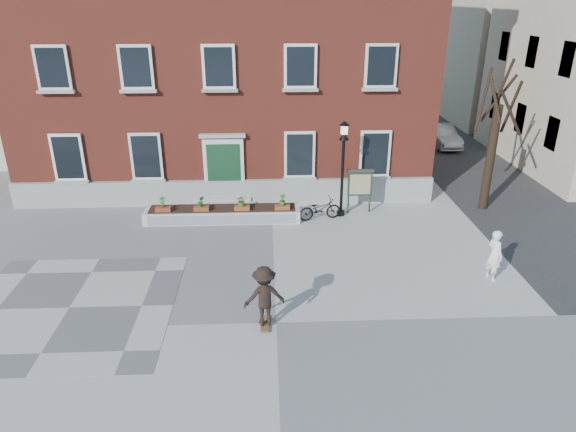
{
  "coord_description": "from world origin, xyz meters",
  "views": [
    {
      "loc": [
        -0.19,
        -11.91,
        8.34
      ],
      "look_at": [
        0.5,
        4.0,
        1.5
      ],
      "focal_mm": 32.0,
      "sensor_mm": 36.0,
      "label": 1
    }
  ],
  "objects_px": {
    "parked_car": "(442,136)",
    "bystander": "(494,255)",
    "bicycle": "(320,209)",
    "skateboarder": "(264,296)",
    "notice_board": "(360,184)",
    "lamp_post": "(343,156)"
  },
  "relations": [
    {
      "from": "bicycle",
      "to": "skateboarder",
      "type": "xyz_separation_m",
      "value": [
        -2.23,
        -7.21,
        0.48
      ]
    },
    {
      "from": "skateboarder",
      "to": "lamp_post",
      "type": "bearing_deg",
      "value": 67.53
    },
    {
      "from": "parked_car",
      "to": "notice_board",
      "type": "distance_m",
      "value": 12.14
    },
    {
      "from": "lamp_post",
      "to": "skateboarder",
      "type": "xyz_separation_m",
      "value": [
        -3.14,
        -7.6,
        -1.6
      ]
    },
    {
      "from": "lamp_post",
      "to": "skateboarder",
      "type": "height_order",
      "value": "lamp_post"
    },
    {
      "from": "notice_board",
      "to": "skateboarder",
      "type": "xyz_separation_m",
      "value": [
        -3.93,
        -7.9,
        -0.32
      ]
    },
    {
      "from": "parked_car",
      "to": "bicycle",
      "type": "bearing_deg",
      "value": -130.36
    },
    {
      "from": "parked_car",
      "to": "lamp_post",
      "type": "relative_size",
      "value": 0.97
    },
    {
      "from": "bystander",
      "to": "skateboarder",
      "type": "relative_size",
      "value": 0.93
    },
    {
      "from": "skateboarder",
      "to": "bicycle",
      "type": "bearing_deg",
      "value": 72.8
    },
    {
      "from": "parked_car",
      "to": "skateboarder",
      "type": "xyz_separation_m",
      "value": [
        -10.66,
        -17.98,
        0.31
      ]
    },
    {
      "from": "parked_car",
      "to": "bystander",
      "type": "height_order",
      "value": "bystander"
    },
    {
      "from": "parked_car",
      "to": "skateboarder",
      "type": "distance_m",
      "value": 20.91
    },
    {
      "from": "bicycle",
      "to": "parked_car",
      "type": "height_order",
      "value": "parked_car"
    },
    {
      "from": "bicycle",
      "to": "lamp_post",
      "type": "distance_m",
      "value": 2.31
    },
    {
      "from": "bicycle",
      "to": "bystander",
      "type": "bearing_deg",
      "value": -148.37
    },
    {
      "from": "bicycle",
      "to": "notice_board",
      "type": "xyz_separation_m",
      "value": [
        1.7,
        0.69,
        0.81
      ]
    },
    {
      "from": "bicycle",
      "to": "skateboarder",
      "type": "bearing_deg",
      "value": 149.24
    },
    {
      "from": "notice_board",
      "to": "skateboarder",
      "type": "height_order",
      "value": "notice_board"
    },
    {
      "from": "bystander",
      "to": "bicycle",
      "type": "bearing_deg",
      "value": 28.95
    },
    {
      "from": "notice_board",
      "to": "skateboarder",
      "type": "relative_size",
      "value": 1.03
    },
    {
      "from": "skateboarder",
      "to": "notice_board",
      "type": "bearing_deg",
      "value": 63.52
    }
  ]
}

